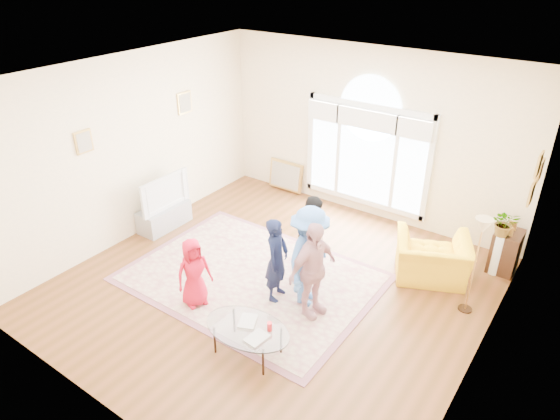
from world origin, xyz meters
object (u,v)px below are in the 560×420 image
Objects in this scene: tv_console at (164,217)px; armchair at (432,259)px; area_rug at (252,277)px; television at (161,191)px; coffee_table at (248,329)px.

tv_console is 0.91× the size of armchair.
tv_console reaches higher than area_rug.
coffee_table is (3.32, -1.68, -0.33)m from television.
coffee_table is at bearing 41.67° from armchair.
area_rug is 3.60× the size of tv_console.
armchair is at bearing 15.43° from tv_console.
television is at bearing 149.15° from coffee_table.
area_rug is 2.85m from armchair.
coffee_table reaches higher than area_rug.
coffee_table is 1.10× the size of armchair.
coffee_table is at bearing -53.31° from area_rug.
armchair reaches higher than tv_console.
coffee_table is at bearing -26.78° from tv_console.
television reaches higher than armchair.
coffee_table is 3.24m from armchair.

